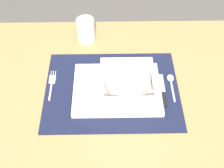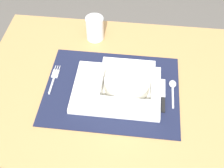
# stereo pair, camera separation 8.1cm
# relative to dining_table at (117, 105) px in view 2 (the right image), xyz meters

# --- Properties ---
(dining_table) EXTENTS (0.94, 0.67, 0.76)m
(dining_table) POSITION_rel_dining_table_xyz_m (0.00, 0.00, 0.00)
(dining_table) COLOR #B2844C
(dining_table) RESTS_ON ground
(placemat) EXTENTS (0.44, 0.34, 0.00)m
(placemat) POSITION_rel_dining_table_xyz_m (-0.02, -0.03, 0.12)
(placemat) COLOR #191E38
(placemat) RESTS_ON dining_table
(serving_plate) EXTENTS (0.29, 0.22, 0.02)m
(serving_plate) POSITION_rel_dining_table_xyz_m (0.00, -0.03, 0.13)
(serving_plate) COLOR white
(serving_plate) RESTS_ON placemat
(porridge_bowl) EXTENTS (0.17, 0.17, 0.06)m
(porridge_bowl) POSITION_rel_dining_table_xyz_m (0.03, -0.04, 0.16)
(porridge_bowl) COLOR white
(porridge_bowl) RESTS_ON serving_plate
(fork) EXTENTS (0.02, 0.13, 0.00)m
(fork) POSITION_rel_dining_table_xyz_m (-0.22, 0.00, 0.13)
(fork) COLOR silver
(fork) RESTS_ON placemat
(spoon) EXTENTS (0.02, 0.12, 0.01)m
(spoon) POSITION_rel_dining_table_xyz_m (0.18, 0.00, 0.13)
(spoon) COLOR silver
(spoon) RESTS_ON placemat
(butter_knife) EXTENTS (0.01, 0.14, 0.01)m
(butter_knife) POSITION_rel_dining_table_xyz_m (0.15, -0.04, 0.13)
(butter_knife) COLOR black
(butter_knife) RESTS_ON placemat
(drinking_glass) EXTENTS (0.07, 0.07, 0.09)m
(drinking_glass) POSITION_rel_dining_table_xyz_m (-0.11, 0.23, 0.16)
(drinking_glass) COLOR white
(drinking_glass) RESTS_ON dining_table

